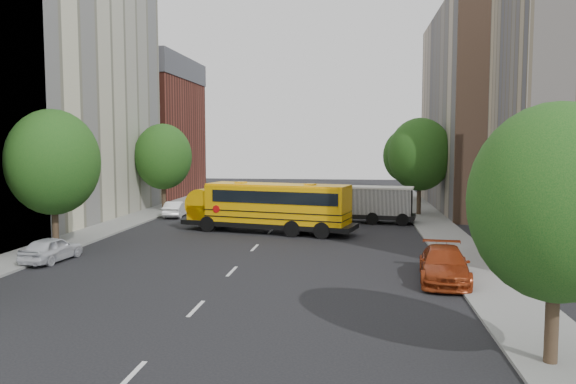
% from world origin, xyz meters
% --- Properties ---
extents(ground, '(120.00, 120.00, 0.00)m').
position_xyz_m(ground, '(0.00, 0.00, 0.00)').
color(ground, black).
rests_on(ground, ground).
extents(sidewalk_left, '(3.00, 80.00, 0.12)m').
position_xyz_m(sidewalk_left, '(-11.50, 5.00, 0.06)').
color(sidewalk_left, slate).
rests_on(sidewalk_left, ground).
extents(sidewalk_right, '(3.00, 80.00, 0.12)m').
position_xyz_m(sidewalk_right, '(11.50, 5.00, 0.06)').
color(sidewalk_right, slate).
rests_on(sidewalk_right, ground).
extents(lane_markings, '(0.15, 64.00, 0.01)m').
position_xyz_m(lane_markings, '(0.00, 10.00, 0.01)').
color(lane_markings, silver).
rests_on(lane_markings, ground).
extents(building_left_cream, '(10.00, 26.00, 20.00)m').
position_xyz_m(building_left_cream, '(-18.00, 6.00, 10.00)').
color(building_left_cream, beige).
rests_on(building_left_cream, ground).
extents(building_left_redbrick, '(10.00, 15.00, 13.00)m').
position_xyz_m(building_left_redbrick, '(-18.00, 28.00, 6.50)').
color(building_left_redbrick, maroon).
rests_on(building_left_redbrick, ground).
extents(building_right_far, '(10.00, 22.00, 18.00)m').
position_xyz_m(building_right_far, '(18.00, 20.00, 9.00)').
color(building_right_far, tan).
rests_on(building_right_far, ground).
extents(building_right_sidewall, '(10.10, 0.30, 18.00)m').
position_xyz_m(building_right_sidewall, '(18.00, 9.00, 9.00)').
color(building_right_sidewall, brown).
rests_on(building_right_sidewall, ground).
extents(street_tree_1, '(5.12, 5.12, 7.90)m').
position_xyz_m(street_tree_1, '(-11.00, -4.00, 4.95)').
color(street_tree_1, '#38281C').
rests_on(street_tree_1, ground).
extents(street_tree_2, '(4.99, 4.99, 7.71)m').
position_xyz_m(street_tree_2, '(-11.00, 14.00, 4.83)').
color(street_tree_2, '#38281C').
rests_on(street_tree_2, ground).
extents(street_tree_3, '(4.61, 4.61, 7.11)m').
position_xyz_m(street_tree_3, '(11.00, -18.00, 4.45)').
color(street_tree_3, '#38281C').
rests_on(street_tree_3, ground).
extents(street_tree_4, '(5.25, 5.25, 8.10)m').
position_xyz_m(street_tree_4, '(11.00, 14.00, 5.08)').
color(street_tree_4, '#38281C').
rests_on(street_tree_4, ground).
extents(street_tree_5, '(4.86, 4.86, 7.51)m').
position_xyz_m(street_tree_5, '(11.00, 26.00, 4.70)').
color(street_tree_5, '#38281C').
rests_on(street_tree_5, ground).
extents(school_bus, '(12.25, 5.46, 3.38)m').
position_xyz_m(school_bus, '(-0.22, 3.72, 1.88)').
color(school_bus, black).
rests_on(school_bus, ground).
extents(safari_truck, '(6.71, 3.31, 2.75)m').
position_xyz_m(safari_truck, '(7.03, 9.16, 1.46)').
color(safari_truck, black).
rests_on(safari_truck, ground).
extents(parked_car_0, '(1.87, 3.92, 1.29)m').
position_xyz_m(parked_car_0, '(-9.60, -6.91, 0.65)').
color(parked_car_0, silver).
rests_on(parked_car_0, ground).
extents(parked_car_1, '(1.60, 3.99, 1.29)m').
position_xyz_m(parked_car_1, '(-8.80, 10.73, 0.64)').
color(parked_car_1, white).
rests_on(parked_car_1, ground).
extents(parked_car_2, '(2.35, 4.93, 1.36)m').
position_xyz_m(parked_car_2, '(-9.59, 24.90, 0.68)').
color(parked_car_2, black).
rests_on(parked_car_2, ground).
extents(parked_car_3, '(2.54, 5.27, 1.48)m').
position_xyz_m(parked_car_3, '(9.60, -8.75, 0.74)').
color(parked_car_3, '#953313').
rests_on(parked_car_3, ground).
extents(parked_car_4, '(1.87, 4.14, 1.38)m').
position_xyz_m(parked_car_4, '(8.80, 16.94, 0.69)').
color(parked_car_4, '#333E59').
rests_on(parked_car_4, ground).
extents(parked_car_5, '(1.60, 3.96, 1.28)m').
position_xyz_m(parked_car_5, '(8.80, 24.68, 0.64)').
color(parked_car_5, '#9D9D98').
rests_on(parked_car_5, ground).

